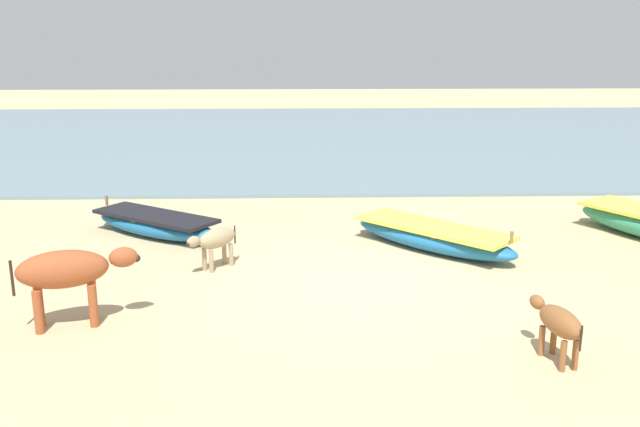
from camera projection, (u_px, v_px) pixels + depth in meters
ground at (361, 285)px, 10.98m from camera, size 80.00×80.00×0.00m
sea_water at (324, 137)px, 26.46m from camera, size 60.00×20.00×0.08m
fishing_boat_0 at (433, 236)px, 12.72m from camera, size 3.06×3.06×0.65m
fishing_boat_5 at (156, 224)px, 13.60m from camera, size 3.00×2.45×0.63m
cow_adult_rust at (68, 272)px, 9.26m from camera, size 1.63×0.80×1.08m
calf_near_dun at (215, 240)px, 11.61m from camera, size 0.85×0.93×0.70m
calf_far_brown at (558, 323)px, 8.31m from camera, size 0.48×1.05×0.69m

